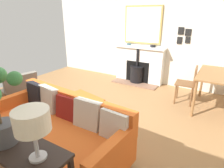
{
  "coord_description": "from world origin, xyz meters",
  "views": [
    {
      "loc": [
        2.37,
        1.95,
        1.84
      ],
      "look_at": [
        -0.52,
        0.2,
        0.58
      ],
      "focal_mm": 30.07,
      "sensor_mm": 36.0,
      "label": 1
    }
  ],
  "objects": [
    {
      "name": "fireplace",
      "position": [
        -2.4,
        -0.06,
        0.46
      ],
      "size": [
        0.59,
        1.44,
        1.02
      ],
      "color": "brown",
      "rests_on": "ground"
    },
    {
      "name": "ottoman",
      "position": [
        0.03,
        -0.15,
        0.24
      ],
      "size": [
        0.71,
        0.83,
        0.4
      ],
      "color": "#B2B2B7",
      "rests_on": "ground"
    },
    {
      "name": "dining_chair_near_fireplace",
      "position": [
        -1.67,
        1.43,
        0.5
      ],
      "size": [
        0.43,
        0.43,
        0.83
      ],
      "color": "brown",
      "rests_on": "ground"
    },
    {
      "name": "mirror_over_mantel",
      "position": [
        -2.53,
        -0.06,
        1.57
      ],
      "size": [
        0.04,
        1.04,
        0.98
      ],
      "color": "tan"
    },
    {
      "name": "wall_left",
      "position": [
        -2.62,
        0.0,
        1.37
      ],
      "size": [
        0.12,
        5.95,
        2.75
      ],
      "primitive_type": "cube",
      "color": "beige",
      "rests_on": "ground"
    },
    {
      "name": "table_lamp_far_end",
      "position": [
        1.65,
        0.82,
        1.09
      ],
      "size": [
        0.27,
        0.27,
        0.43
      ],
      "color": "#B2B2B7",
      "rests_on": "console_table"
    },
    {
      "name": "dining_table",
      "position": [
        -1.66,
        1.95,
        0.66
      ],
      "size": [
        1.2,
        0.76,
        0.76
      ],
      "color": "olive",
      "rests_on": "ground"
    },
    {
      "name": "sofa",
      "position": [
        0.87,
        0.16,
        0.36
      ],
      "size": [
        1.03,
        2.14,
        0.82
      ],
      "color": "#B2B2B7",
      "rests_on": "ground"
    },
    {
      "name": "mantel_bowl_near",
      "position": [
        -2.44,
        -0.4,
        1.05
      ],
      "size": [
        0.12,
        0.12,
        0.05
      ],
      "color": "#334C56",
      "rests_on": "fireplace"
    },
    {
      "name": "photo_gallery_row",
      "position": [
        -2.55,
        1.02,
        1.35
      ],
      "size": [
        0.02,
        0.31,
        0.4
      ],
      "color": "black"
    },
    {
      "name": "ground_plane",
      "position": [
        0.0,
        0.0,
        -0.0
      ],
      "size": [
        5.24,
        5.95,
        0.01
      ],
      "primitive_type": "cube",
      "color": "olive"
    },
    {
      "name": "armchair_accent",
      "position": [
        0.4,
        -1.38,
        0.46
      ],
      "size": [
        0.77,
        0.71,
        0.81
      ],
      "color": "brown",
      "rests_on": "ground"
    },
    {
      "name": "mantel_bowl_far",
      "position": [
        -2.44,
        0.3,
        1.05
      ],
      "size": [
        0.14,
        0.14,
        0.06
      ],
      "color": "black",
      "rests_on": "fireplace"
    }
  ]
}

